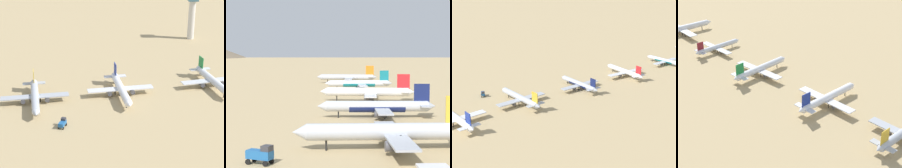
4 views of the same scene
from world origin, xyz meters
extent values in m
plane|color=tan|center=(0.00, 0.00, 0.00)|extent=(2295.00, 2295.00, 0.00)
cylinder|color=#B2B7C1|center=(23.43, -190.57, 3.83)|extent=(32.87, 4.09, 3.46)
cone|color=#B2B7C1|center=(41.29, -190.23, 3.83)|extent=(2.98, 3.45, 3.39)
cone|color=#B2B7C1|center=(5.75, -190.91, 3.83)|extent=(2.61, 3.17, 3.12)
cube|color=orange|center=(9.03, -190.84, 7.88)|extent=(5.02, 0.41, 6.38)
cube|color=#A4A8B2|center=(8.48, -190.85, 4.17)|extent=(3.12, 10.99, 0.33)
cube|color=#A4A8B2|center=(22.06, -190.59, 3.22)|extent=(5.15, 31.07, 0.41)
cylinder|color=#4C4C54|center=(22.69, -185.11, 1.97)|extent=(3.87, 2.17, 2.10)
cylinder|color=#4C4C54|center=(22.89, -196.05, 1.97)|extent=(3.87, 2.17, 2.10)
cylinder|color=black|center=(35.89, -190.33, 1.74)|extent=(0.40, 0.40, 3.48)
cylinder|color=black|center=(21.10, -188.24, 1.74)|extent=(0.40, 0.40, 3.48)
cylinder|color=black|center=(21.20, -192.98, 1.74)|extent=(0.40, 0.40, 3.48)
cylinder|color=silver|center=(13.97, -143.62, 3.61)|extent=(31.07, 7.14, 3.26)
cone|color=silver|center=(30.66, -141.49, 3.61)|extent=(3.13, 3.52, 3.20)
cone|color=silver|center=(-2.55, -145.73, 3.61)|extent=(2.76, 3.22, 2.94)
cube|color=#14727F|center=(0.52, -145.34, 7.43)|extent=(4.72, 0.90, 6.01)
cube|color=#B6BBC5|center=(0.01, -145.40, 3.93)|extent=(4.03, 10.57, 0.31)
cube|color=#B6BBC5|center=(12.69, -143.78, 3.03)|extent=(7.95, 29.49, 0.39)
cylinder|color=#4C4C54|center=(12.72, -138.59, 1.85)|extent=(3.83, 2.41, 1.97)
cylinder|color=#4C4C54|center=(14.03, -148.81, 1.85)|extent=(3.83, 2.41, 1.97)
cylinder|color=black|center=(25.62, -142.14, 1.64)|extent=(0.38, 0.38, 3.28)
cylinder|color=black|center=(11.56, -141.68, 1.64)|extent=(0.38, 0.38, 3.28)
cylinder|color=black|center=(12.12, -146.11, 1.64)|extent=(0.38, 0.38, 3.28)
cylinder|color=#14727F|center=(13.97, -143.62, 3.36)|extent=(17.27, 5.39, 3.27)
cylinder|color=silver|center=(8.24, -92.68, 4.02)|extent=(34.46, 3.96, 3.63)
cone|color=silver|center=(26.98, -92.50, 4.02)|extent=(3.09, 3.59, 3.56)
cone|color=silver|center=(-10.31, -92.85, 4.02)|extent=(2.71, 3.30, 3.27)
cube|color=red|center=(-6.87, -92.82, 8.27)|extent=(5.26, 0.38, 6.69)
cube|color=silver|center=(-7.45, -92.83, 4.38)|extent=(3.17, 11.50, 0.34)
cube|color=silver|center=(6.80, -92.69, 3.38)|extent=(5.09, 32.56, 0.43)
cylinder|color=#4C4C54|center=(7.51, -86.95, 2.07)|extent=(4.04, 2.24, 2.20)
cylinder|color=#4C4C54|center=(7.62, -98.42, 2.07)|extent=(4.04, 2.24, 2.20)
cylinder|color=black|center=(21.32, -92.55, 1.83)|extent=(0.42, 0.42, 3.65)
cylinder|color=black|center=(5.82, -90.21, 1.83)|extent=(0.42, 0.42, 3.65)
cylinder|color=black|center=(5.87, -95.19, 1.83)|extent=(0.42, 0.42, 3.65)
cylinder|color=#B2B7C1|center=(4.10, -46.38, 3.86)|extent=(33.24, 6.44, 3.49)
cone|color=#B2B7C1|center=(22.03, -44.76, 3.86)|extent=(3.23, 3.67, 3.42)
cone|color=#B2B7C1|center=(-13.64, -47.98, 3.86)|extent=(2.84, 3.36, 3.14)
cube|color=#141E51|center=(-10.35, -47.68, 7.94)|extent=(5.06, 0.77, 6.43)
cube|color=#A4A8B2|center=(-10.90, -47.73, 4.21)|extent=(3.92, 11.24, 0.33)
cube|color=#A4A8B2|center=(2.73, -46.50, 3.25)|extent=(7.38, 31.51, 0.41)
cylinder|color=#4C4C54|center=(2.97, -40.95, 1.98)|extent=(4.03, 2.45, 2.11)
cylinder|color=#4C4C54|center=(3.96, -51.93, 1.98)|extent=(4.03, 2.45, 2.11)
cylinder|color=black|center=(16.62, -45.25, 1.75)|extent=(0.40, 0.40, 3.51)
cylinder|color=black|center=(1.60, -44.21, 1.75)|extent=(0.40, 0.40, 3.51)
cylinder|color=black|center=(2.03, -48.96, 1.75)|extent=(0.40, 0.40, 3.51)
cylinder|color=#141E51|center=(4.10, -46.38, 3.60)|extent=(18.43, 5.12, 3.50)
cylinder|color=#B2B7C1|center=(1.67, 0.92, 4.22)|extent=(36.34, 8.45, 3.82)
cone|color=#B2B7C1|center=(21.18, 3.45, 4.22)|extent=(3.67, 4.12, 3.74)
cube|color=#A4A8B2|center=(0.17, 0.72, 3.55)|extent=(9.38, 34.51, 0.45)
cylinder|color=#4C4C54|center=(0.19, 6.80, 2.17)|extent=(4.48, 2.83, 2.31)
cylinder|color=#4C4C54|center=(1.75, -5.15, 2.17)|extent=(4.48, 2.83, 2.31)
cylinder|color=black|center=(15.29, 2.69, 1.92)|extent=(0.44, 0.44, 3.84)
cylinder|color=black|center=(-1.16, 3.18, 1.92)|extent=(0.44, 0.44, 3.84)
cylinder|color=black|center=(-0.49, -2.00, 1.92)|extent=(0.44, 0.44, 3.84)
cube|color=#1E5999|center=(27.04, 15.77, 1.95)|extent=(5.65, 3.76, 1.70)
cube|color=#333338|center=(25.42, 16.29, 3.35)|extent=(2.34, 2.52, 1.10)
cylinder|color=black|center=(24.81, 15.27, 0.55)|extent=(1.15, 0.67, 1.10)
cylinder|color=black|center=(25.50, 17.46, 0.55)|extent=(1.15, 0.67, 1.10)
cylinder|color=black|center=(28.57, 14.08, 0.55)|extent=(1.15, 0.67, 1.10)
cylinder|color=black|center=(29.27, 16.27, 0.55)|extent=(1.15, 0.67, 1.10)
camera|label=1|loc=(212.84, 29.12, 99.05)|focal=73.72mm
camera|label=2|loc=(3.90, 104.52, 23.16)|focal=74.79mm
camera|label=3|loc=(-194.49, 96.00, 89.13)|focal=59.01mm
camera|label=4|loc=(-126.36, -89.70, 104.17)|focal=64.11mm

